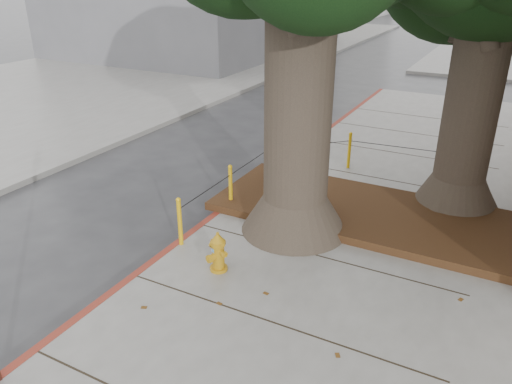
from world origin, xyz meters
TOP-DOWN VIEW (x-y plane):
  - ground at (0.00, 0.00)m, footprint 140.00×140.00m
  - sidewalk_opposite at (-14.00, 10.00)m, footprint 14.00×60.00m
  - curb_red at (-2.00, 2.50)m, footprint 0.14×26.00m
  - planter_bed at (0.90, 3.90)m, footprint 6.40×2.60m
  - bollard_ring at (-0.87, 4.38)m, footprint 3.79×5.39m
  - fire_hydrant at (-0.84, 0.80)m, footprint 0.39×0.39m
  - car_dark at (-10.86, 18.68)m, footprint 2.17×4.41m

SIDE VIEW (x-z plane):
  - ground at x=0.00m, z-range 0.00..0.00m
  - sidewalk_opposite at x=-14.00m, z-range 0.00..0.15m
  - curb_red at x=-2.00m, z-range -0.01..0.15m
  - planter_bed at x=0.90m, z-range 0.15..0.31m
  - fire_hydrant at x=-0.84m, z-range 0.14..0.86m
  - car_dark at x=-10.86m, z-range 0.00..1.23m
  - bollard_ring at x=-0.87m, z-range 0.19..1.14m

